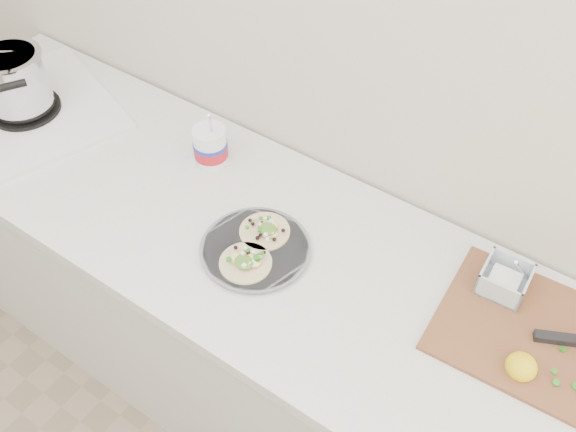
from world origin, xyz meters
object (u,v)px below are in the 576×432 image
Objects in this scene: stove at (19,92)px; tub at (210,144)px; taco_plate at (255,247)px; cutboard at (547,332)px.

stove is 0.63m from tub.
stove is at bearing 177.65° from taco_plate.
tub is 0.43× the size of cutboard.
taco_plate is 1.29× the size of tub.
tub is (0.61, 0.16, -0.02)m from stove.
stove is at bearing -178.29° from cutboard.
cutboard is (1.60, 0.13, -0.07)m from stove.
stove is 3.01× the size of tub.
tub is at bearing 33.49° from stove.
stove is 0.92m from taco_plate.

